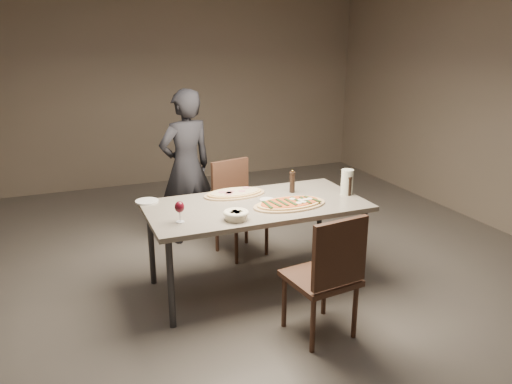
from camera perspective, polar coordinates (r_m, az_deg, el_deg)
name	(u,v)px	position (r m, az deg, el deg)	size (l,w,h in m)	color
room	(256,126)	(3.96, 0.00, 7.60)	(7.00, 7.00, 7.00)	#5A544E
dining_table	(256,210)	(4.15, 0.00, -2.07)	(1.80, 0.90, 0.75)	gray
zucchini_pizza	(290,204)	(4.08, 3.92, -1.33)	(0.62, 0.35, 0.05)	tan
ham_pizza	(235,193)	(4.34, -2.47, -0.16)	(0.55, 0.30, 0.04)	tan
bread_basket	(236,214)	(3.76, -2.29, -2.58)	(0.20, 0.20, 0.07)	beige
oil_dish	(267,200)	(4.19, 1.26, -0.91)	(0.12, 0.12, 0.01)	white
pepper_mill_left	(292,182)	(4.40, 4.17, 1.17)	(0.05, 0.05, 0.21)	black
pepper_mill_right	(349,186)	(4.39, 10.59, 0.72)	(0.05, 0.05, 0.19)	black
carafe	(347,182)	(4.41, 10.36, 1.13)	(0.11, 0.11, 0.22)	silver
wine_glass	(180,208)	(3.73, -8.73, -1.78)	(0.07, 0.07, 0.16)	silver
side_plate	(147,201)	(4.26, -12.36, -1.04)	(0.19, 0.19, 0.01)	white
chair_near	(328,271)	(3.52, 8.26, -8.95)	(0.50, 0.50, 0.94)	#41271B
chair_far	(236,202)	(4.91, -2.25, -1.13)	(0.52, 0.52, 0.92)	#41271B
diner	(186,167)	(5.14, -7.98, 2.84)	(0.58, 0.38, 1.59)	black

